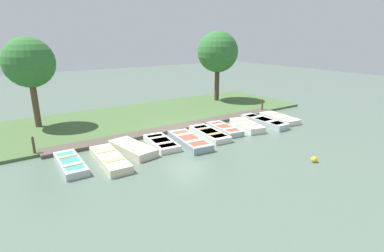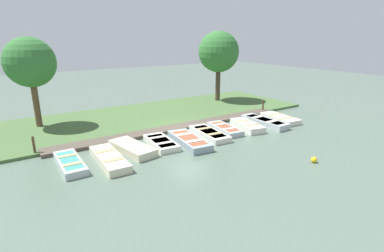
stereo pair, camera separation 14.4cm
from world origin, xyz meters
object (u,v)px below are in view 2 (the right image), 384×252
rowboat_9 (280,118)px  rowboat_4 (189,141)px  rowboat_1 (109,159)px  park_tree_far_left (30,63)px  rowboat_6 (225,129)px  mooring_post_near (34,146)px  mooring_post_far (263,106)px  rowboat_0 (70,163)px  rowboat_7 (247,126)px  rowboat_5 (209,134)px  rowboat_8 (264,122)px  rowboat_2 (132,148)px  buoy (314,160)px  rowboat_3 (161,143)px  park_tree_left (219,52)px

rowboat_9 → rowboat_4: bearing=-81.2°
rowboat_1 → park_tree_far_left: 9.11m
rowboat_6 → mooring_post_near: bearing=-95.4°
rowboat_6 → mooring_post_far: (-2.21, 5.72, 0.35)m
rowboat_0 → mooring_post_near: size_ratio=2.84×
rowboat_7 → rowboat_5: bearing=-79.1°
rowboat_5 → rowboat_6: rowboat_5 is taller
rowboat_7 → rowboat_8: rowboat_7 is taller
rowboat_8 → rowboat_4: bearing=-87.5°
rowboat_9 → rowboat_7: bearing=-82.8°
rowboat_6 → rowboat_7: (0.35, 1.59, 0.04)m
rowboat_4 → rowboat_2: bearing=-95.3°
mooring_post_near → park_tree_far_left: 6.27m
rowboat_1 → park_tree_far_left: (-7.94, -1.96, 4.02)m
mooring_post_far → buoy: 9.88m
rowboat_7 → mooring_post_far: size_ratio=2.78×
buoy → rowboat_9: bearing=143.0°
rowboat_0 → mooring_post_far: bearing=99.7°
rowboat_3 → rowboat_4: 1.57m
rowboat_5 → mooring_post_far: 7.54m
rowboat_0 → rowboat_3: (-0.17, 4.83, -0.02)m
rowboat_7 → rowboat_9: size_ratio=0.95×
rowboat_9 → buoy: 7.33m
rowboat_4 → buoy: (5.45, 3.58, -0.06)m
rowboat_9 → mooring_post_near: size_ratio=2.92×
rowboat_2 → rowboat_8: size_ratio=0.89×
rowboat_3 → rowboat_2: bearing=-83.6°
rowboat_2 → mooring_post_near: (-2.25, -4.30, 0.32)m
rowboat_0 → rowboat_3: bearing=92.7°
rowboat_6 → park_tree_left: 9.90m
rowboat_4 → rowboat_5: (-0.44, 1.74, -0.03)m
rowboat_0 → buoy: bearing=59.5°
rowboat_0 → rowboat_5: rowboat_0 is taller
rowboat_4 → rowboat_7: 4.74m
mooring_post_near → mooring_post_far: size_ratio=1.00×
rowboat_2 → mooring_post_far: size_ratio=2.97×
rowboat_2 → park_tree_left: (-7.33, 11.41, 4.23)m
rowboat_2 → park_tree_left: size_ratio=0.50×
rowboat_2 → rowboat_8: rowboat_2 is taller
rowboat_5 → rowboat_9: bearing=94.9°
rowboat_9 → rowboat_3: bearing=-85.7°
rowboat_1 → mooring_post_far: size_ratio=3.32×
rowboat_6 → rowboat_9: rowboat_9 is taller
rowboat_7 → mooring_post_near: mooring_post_near is taller
rowboat_3 → buoy: rowboat_3 is taller
rowboat_2 → park_tree_far_left: size_ratio=0.54×
rowboat_1 → rowboat_0: bearing=-106.0°
buoy → rowboat_6: bearing=-175.8°
buoy → mooring_post_far: bearing=147.7°
rowboat_2 → park_tree_far_left: 8.96m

